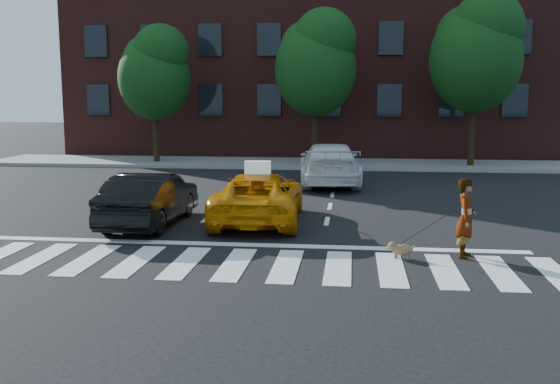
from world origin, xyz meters
name	(u,v)px	position (x,y,z in m)	size (l,w,h in m)	color
ground	(235,264)	(0.00, 0.00, 0.00)	(120.00, 120.00, 0.00)	black
crosswalk	(235,264)	(0.00, 0.00, 0.01)	(13.00, 2.40, 0.01)	silver
stop_line	(249,245)	(0.00, 1.60, 0.01)	(12.00, 0.30, 0.01)	silver
sidewalk_far	(305,163)	(0.00, 17.50, 0.07)	(30.00, 4.00, 0.15)	slate
building	(315,47)	(0.00, 25.00, 6.00)	(26.00, 10.00, 12.00)	#4E1F1C
tree_left	(155,69)	(-6.97, 17.00, 4.44)	(3.39, 3.38, 6.50)	black
tree_mid	(316,59)	(0.53, 17.00, 4.85)	(3.69, 3.69, 7.10)	black
tree_right	(477,49)	(7.53, 17.00, 5.26)	(4.00, 4.00, 7.70)	black
taxi	(259,197)	(-0.16, 4.21, 0.64)	(2.12, 4.61, 1.28)	orange
black_sedan	(150,199)	(-2.83, 3.43, 0.67)	(1.42, 4.06, 1.34)	black
white_suv	(329,164)	(1.40, 11.24, 0.76)	(2.13, 5.24, 1.52)	silver
woman	(466,218)	(4.53, 1.10, 0.81)	(0.59, 0.39, 1.62)	#999999
dog	(400,249)	(3.22, 0.81, 0.19)	(0.58, 0.31, 0.33)	olive
taxi_sign	(258,167)	(-0.16, 4.01, 1.44)	(0.65, 0.28, 0.32)	white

